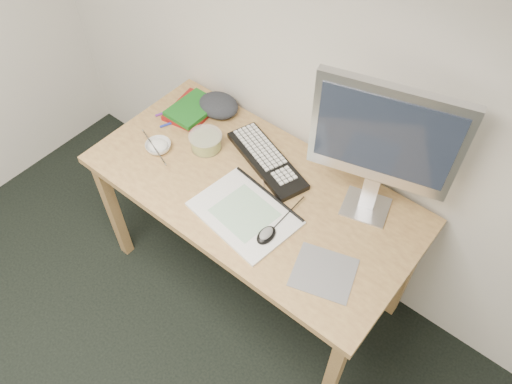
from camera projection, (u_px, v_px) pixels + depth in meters
desk at (252, 199)px, 2.12m from camera, size 1.40×0.70×0.75m
mousepad at (324, 272)px, 1.80m from camera, size 0.27×0.26×0.00m
sketchpad at (245, 213)px, 1.97m from camera, size 0.43×0.33×0.01m
keyboard at (267, 160)px, 2.14m from camera, size 0.47×0.28×0.03m
monitor at (384, 140)px, 1.70m from camera, size 0.51×0.20×0.60m
mouse at (266, 234)px, 1.88m from camera, size 0.06×0.10×0.03m
rice_bowl at (158, 147)px, 2.18m from camera, size 0.12×0.12×0.04m
chopsticks at (154, 147)px, 2.15m from camera, size 0.23×0.10×0.02m
fruit_tub at (206, 141)px, 2.18m from camera, size 0.16×0.16×0.07m
book_red at (192, 110)px, 2.35m from camera, size 0.22×0.27×0.02m
book_green at (193, 109)px, 2.32m from camera, size 0.17×0.23×0.02m
cloth_lump at (218, 105)px, 2.33m from camera, size 0.19×0.17×0.07m
pencil_pink at (257, 167)px, 2.13m from camera, size 0.17×0.10×0.01m
pencil_tan at (262, 174)px, 2.10m from camera, size 0.13×0.13×0.01m
pencil_black at (284, 183)px, 2.07m from camera, size 0.18×0.03×0.01m
marker_blue at (172, 123)px, 2.30m from camera, size 0.06×0.11×0.01m
marker_orange at (176, 111)px, 2.35m from camera, size 0.05×0.13×0.01m
marker_purple at (167, 112)px, 2.35m from camera, size 0.06×0.12×0.01m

